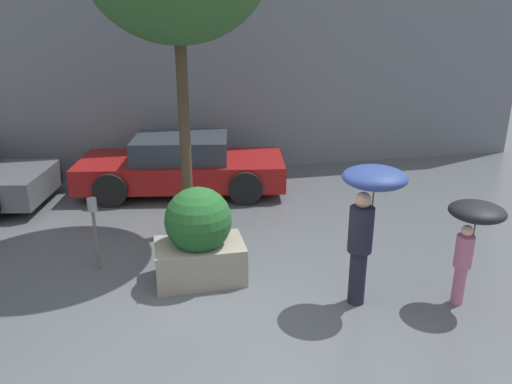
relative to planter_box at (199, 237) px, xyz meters
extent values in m
plane|color=#51565B|center=(0.36, -0.89, -0.68)|extent=(40.00, 40.00, 0.00)
cube|color=slate|center=(0.36, 5.61, 2.32)|extent=(18.00, 0.30, 6.00)
cube|color=gray|center=(0.00, 0.00, -0.39)|extent=(1.29, 0.83, 0.58)
sphere|color=#1E5123|center=(0.00, 0.00, 0.26)|extent=(0.97, 0.97, 0.97)
cylinder|color=#1E1E2D|center=(2.01, -1.11, -0.29)|extent=(0.23, 0.23, 0.78)
cylinder|color=#1E1E2D|center=(2.01, -1.11, 0.41)|extent=(0.32, 0.32, 0.62)
sphere|color=tan|center=(2.01, -1.11, 0.82)|extent=(0.21, 0.21, 0.21)
cylinder|color=#4C4C51|center=(2.15, -1.09, 0.77)|extent=(0.02, 0.02, 0.67)
ellipsoid|color=navy|center=(2.15, -1.09, 1.11)|extent=(0.83, 0.83, 0.27)
cylinder|color=#B76684|center=(3.36, -1.41, -0.40)|extent=(0.16, 0.16, 0.56)
cylinder|color=#B76684|center=(3.36, -1.41, 0.10)|extent=(0.23, 0.23, 0.44)
sphere|color=beige|center=(3.36, -1.41, 0.40)|extent=(0.15, 0.15, 0.15)
cylinder|color=#4C4C51|center=(3.46, -1.41, 0.39)|extent=(0.02, 0.02, 0.53)
ellipsoid|color=black|center=(3.46, -1.41, 0.65)|extent=(0.72, 0.72, 0.23)
cube|color=maroon|center=(0.06, 4.06, -0.21)|extent=(4.70, 2.56, 0.55)
cube|color=#2D333D|center=(0.06, 4.06, 0.32)|extent=(2.24, 1.87, 0.50)
cylinder|color=black|center=(-1.46, 3.40, -0.32)|extent=(0.73, 0.34, 0.71)
cylinder|color=black|center=(-1.15, 5.20, -0.32)|extent=(0.73, 0.34, 0.71)
cylinder|color=black|center=(1.26, 2.93, -0.32)|extent=(0.73, 0.34, 0.71)
cylinder|color=black|center=(1.57, 4.73, -0.32)|extent=(0.73, 0.34, 0.71)
cylinder|color=black|center=(-3.41, 4.78, -0.32)|extent=(0.73, 0.35, 0.71)
cylinder|color=#423323|center=(-0.01, 1.79, 1.17)|extent=(0.19, 0.19, 3.69)
cylinder|color=#595B60|center=(-1.51, 0.63, -0.19)|extent=(0.05, 0.05, 0.97)
cylinder|color=gray|center=(-1.51, 0.63, 0.39)|extent=(0.14, 0.14, 0.20)
camera|label=1|loc=(-0.59, -6.63, 3.04)|focal=35.00mm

